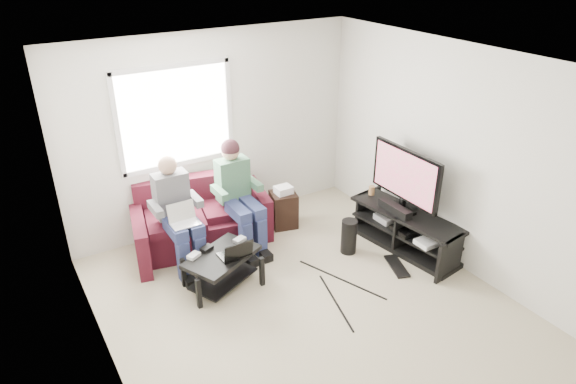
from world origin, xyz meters
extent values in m
plane|color=#B9AA90|center=(0.00, 0.00, 0.00)|extent=(4.50, 4.50, 0.00)
plane|color=white|center=(0.00, 0.00, 2.60)|extent=(4.50, 4.50, 0.00)
plane|color=silver|center=(0.00, 2.25, 1.30)|extent=(4.50, 0.00, 4.50)
plane|color=silver|center=(0.00, -2.25, 1.30)|extent=(4.50, 0.00, 4.50)
plane|color=silver|center=(-2.00, 0.00, 1.30)|extent=(0.00, 4.50, 4.50)
plane|color=silver|center=(2.00, 0.00, 1.30)|extent=(0.00, 4.50, 4.50)
cube|color=white|center=(-0.50, 2.24, 1.60)|extent=(1.40, 0.01, 1.20)
cube|color=silver|center=(-0.50, 2.23, 1.60)|extent=(1.48, 0.04, 1.28)
cube|color=#481220|center=(-0.44, 1.77, 0.21)|extent=(1.59, 1.07, 0.41)
cube|color=#481220|center=(-0.44, 2.11, 0.62)|extent=(1.47, 0.50, 0.42)
cube|color=#481220|center=(-1.25, 1.77, 0.29)|extent=(0.33, 0.89, 0.59)
cube|color=#481220|center=(0.37, 1.77, 0.29)|extent=(0.33, 0.89, 0.59)
cube|color=#481220|center=(-0.80, 1.75, 0.46)|extent=(0.81, 0.79, 0.10)
cube|color=#481220|center=(-0.08, 1.75, 0.46)|extent=(0.81, 0.79, 0.10)
cube|color=navy|center=(-0.94, 1.34, 0.58)|extent=(0.16, 0.45, 0.14)
cube|color=navy|center=(-0.74, 1.34, 0.58)|extent=(0.16, 0.45, 0.14)
cube|color=navy|center=(-0.94, 1.16, 0.26)|extent=(0.13, 0.13, 0.51)
cube|color=navy|center=(-0.74, 1.16, 0.26)|extent=(0.13, 0.13, 0.51)
cube|color=#5A595E|center=(-0.84, 1.67, 0.86)|extent=(0.40, 0.22, 0.55)
sphere|color=tan|center=(-0.84, 1.69, 1.23)|extent=(0.22, 0.22, 0.22)
cube|color=navy|center=(-0.14, 1.34, 0.58)|extent=(0.16, 0.45, 0.14)
cube|color=navy|center=(0.06, 1.34, 0.58)|extent=(0.16, 0.45, 0.14)
cube|color=navy|center=(-0.14, 1.16, 0.26)|extent=(0.13, 0.13, 0.51)
cube|color=navy|center=(0.06, 1.16, 0.26)|extent=(0.13, 0.13, 0.51)
cube|color=#525454|center=(-0.04, 1.67, 0.86)|extent=(0.40, 0.22, 0.55)
sphere|color=tan|center=(-0.04, 1.69, 1.23)|extent=(0.22, 0.22, 0.22)
sphere|color=#341A1F|center=(-0.04, 1.69, 1.27)|extent=(0.23, 0.23, 0.23)
cube|color=black|center=(-0.61, 0.82, 0.39)|extent=(0.96, 0.80, 0.05)
cube|color=black|center=(-0.61, 0.82, 0.09)|extent=(0.86, 0.70, 0.02)
cube|color=black|center=(-1.00, 0.60, 0.18)|extent=(0.05, 0.05, 0.36)
cube|color=black|center=(-0.23, 0.60, 0.18)|extent=(0.05, 0.05, 0.36)
cube|color=black|center=(-1.00, 1.05, 0.18)|extent=(0.05, 0.05, 0.36)
cube|color=black|center=(-0.23, 1.05, 0.18)|extent=(0.05, 0.05, 0.36)
cube|color=silver|center=(-0.89, 0.94, 0.43)|extent=(0.17, 0.14, 0.04)
cube|color=black|center=(-0.71, 1.00, 0.43)|extent=(0.16, 0.14, 0.04)
cube|color=gray|center=(-0.31, 0.97, 0.43)|extent=(0.16, 0.13, 0.04)
cube|color=black|center=(1.70, 0.34, 0.48)|extent=(0.66, 1.56, 0.04)
cube|color=black|center=(1.70, 0.34, 0.25)|extent=(0.61, 1.50, 0.03)
cube|color=black|center=(1.70, 0.34, 0.03)|extent=(0.66, 1.56, 0.06)
cube|color=black|center=(1.70, -0.40, 0.25)|extent=(0.46, 0.10, 0.50)
cube|color=black|center=(1.70, 1.08, 0.25)|extent=(0.46, 0.10, 0.50)
cube|color=black|center=(1.70, 0.44, 0.52)|extent=(0.12, 0.40, 0.04)
cube|color=black|center=(1.70, 0.44, 0.60)|extent=(0.06, 0.06, 0.12)
cube|color=black|center=(1.70, 0.44, 0.99)|extent=(0.05, 1.10, 0.65)
cube|color=#E73671|center=(1.67, 0.44, 0.99)|extent=(0.01, 1.01, 0.58)
cube|color=black|center=(1.58, 0.44, 0.55)|extent=(0.12, 0.50, 0.10)
cylinder|color=#9E7144|center=(1.65, 0.97, 0.56)|extent=(0.08, 0.08, 0.12)
cube|color=silver|center=(1.70, -0.06, 0.30)|extent=(0.30, 0.22, 0.06)
cube|color=gray|center=(1.70, 0.64, 0.31)|extent=(0.34, 0.26, 0.08)
cube|color=black|center=(1.70, 0.29, 0.30)|extent=(0.38, 0.30, 0.07)
cylinder|color=black|center=(1.03, 0.63, 0.22)|extent=(0.20, 0.20, 0.45)
cube|color=black|center=(1.33, 0.05, 0.01)|extent=(0.31, 0.49, 0.03)
cube|color=black|center=(0.68, 1.63, 0.25)|extent=(0.33, 0.33, 0.49)
cube|color=silver|center=(0.68, 1.63, 0.54)|extent=(0.22, 0.18, 0.10)
camera|label=1|loc=(-2.49, -3.64, 3.59)|focal=32.00mm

